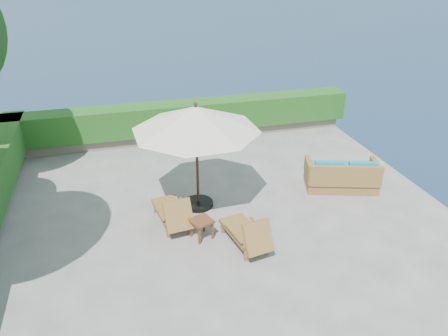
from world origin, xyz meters
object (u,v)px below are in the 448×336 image
object	(u,v)px
lounge_left	(173,212)
side_table	(202,223)
patio_umbrella	(196,120)
lounge_right	(247,233)
wicker_loveseat	(342,177)

from	to	relation	value
lounge_left	side_table	xyz separation A→B (m)	(0.56, -0.70, 0.02)
patio_umbrella	lounge_left	xyz separation A→B (m)	(-0.79, -0.74, -2.06)
patio_umbrella	side_table	bearing A→B (deg)	-98.87
lounge_left	lounge_right	size ratio (longest dim) A/B	1.01
side_table	wicker_loveseat	world-z (taller)	wicker_loveseat
patio_umbrella	side_table	distance (m)	2.50
lounge_right	side_table	distance (m)	1.12
patio_umbrella	wicker_loveseat	size ratio (longest dim) A/B	1.87
lounge_right	patio_umbrella	bearing A→B (deg)	98.74
lounge_right	side_table	size ratio (longest dim) A/B	2.74
patio_umbrella	wicker_loveseat	distance (m)	4.63
lounge_left	wicker_loveseat	size ratio (longest dim) A/B	0.76
lounge_left	lounge_right	xyz separation A→B (m)	(1.50, -1.31, -0.01)
lounge_left	side_table	size ratio (longest dim) A/B	2.77
patio_umbrella	side_table	xyz separation A→B (m)	(-0.22, -1.44, -2.03)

